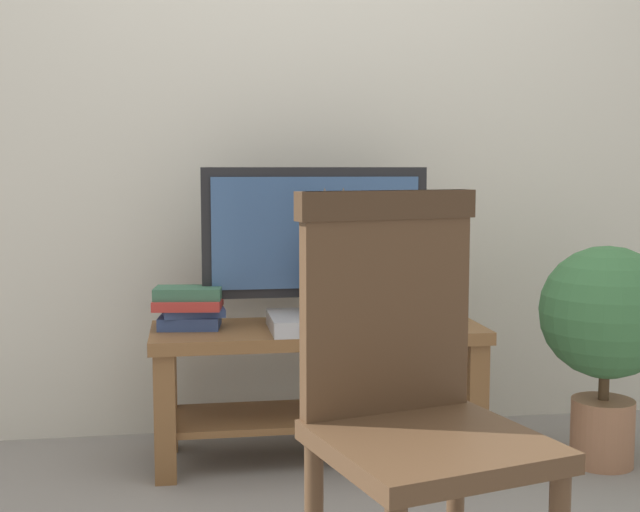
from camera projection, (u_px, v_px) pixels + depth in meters
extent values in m
cube|color=beige|center=(307.00, 72.00, 3.28)|extent=(7.00, 0.12, 2.80)
cube|color=brown|center=(318.00, 333.00, 2.96)|extent=(1.16, 0.42, 0.04)
cube|color=brown|center=(165.00, 418.00, 2.75)|extent=(0.07, 0.07, 0.43)
cube|color=brown|center=(476.00, 404.00, 2.91)|extent=(0.07, 0.07, 0.43)
cube|color=brown|center=(167.00, 393.00, 3.06)|extent=(0.07, 0.07, 0.43)
cube|color=brown|center=(448.00, 381.00, 3.22)|extent=(0.07, 0.07, 0.43)
cube|color=brown|center=(318.00, 415.00, 2.99)|extent=(1.06, 0.34, 0.02)
cube|color=black|center=(315.00, 319.00, 3.02)|extent=(0.33, 0.20, 0.03)
cube|color=black|center=(315.00, 305.00, 3.01)|extent=(0.06, 0.04, 0.07)
cube|color=black|center=(315.00, 232.00, 2.99)|extent=(0.80, 0.05, 0.46)
cube|color=#385684|center=(316.00, 233.00, 2.96)|extent=(0.73, 0.01, 0.39)
sphere|color=#2672F2|center=(421.00, 290.00, 3.04)|extent=(0.01, 0.01, 0.01)
cube|color=#ADADB2|center=(332.00, 322.00, 2.90)|extent=(0.43, 0.30, 0.05)
cube|color=black|center=(339.00, 330.00, 2.75)|extent=(0.26, 0.01, 0.03)
ellipsoid|color=#514C47|center=(332.00, 279.00, 2.89)|extent=(0.20, 0.25, 0.24)
ellipsoid|color=#514C47|center=(333.00, 258.00, 2.85)|extent=(0.17, 0.16, 0.22)
sphere|color=#514C47|center=(334.00, 219.00, 2.82)|extent=(0.12, 0.12, 0.12)
cone|color=#514C47|center=(325.00, 197.00, 2.81)|extent=(0.05, 0.05, 0.06)
cone|color=#514C47|center=(343.00, 197.00, 2.82)|extent=(0.05, 0.05, 0.06)
sphere|color=#B2C64C|center=(330.00, 218.00, 2.77)|extent=(0.02, 0.02, 0.02)
sphere|color=#B2C64C|center=(344.00, 218.00, 2.77)|extent=(0.02, 0.02, 0.02)
cylinder|color=#514C47|center=(353.00, 311.00, 2.82)|extent=(0.08, 0.21, 0.04)
cube|color=#513823|center=(431.00, 445.00, 1.64)|extent=(0.50, 0.50, 0.04)
cube|color=#513823|center=(387.00, 302.00, 1.78)|extent=(0.38, 0.13, 0.47)
cube|color=#412C1C|center=(388.00, 205.00, 1.76)|extent=(0.40, 0.15, 0.06)
cube|color=#33477A|center=(190.00, 321.00, 2.93)|extent=(0.22, 0.19, 0.04)
cube|color=#33477A|center=(194.00, 312.00, 2.92)|extent=(0.22, 0.14, 0.03)
cube|color=#B2332D|center=(188.00, 303.00, 2.91)|extent=(0.25, 0.20, 0.03)
cube|color=#38664C|center=(188.00, 293.00, 2.90)|extent=(0.24, 0.16, 0.04)
cylinder|color=#9E6B4C|center=(602.00, 432.00, 2.92)|extent=(0.22, 0.22, 0.23)
cylinder|color=#332319|center=(603.00, 402.00, 2.91)|extent=(0.20, 0.20, 0.02)
cylinder|color=#4C3823|center=(604.00, 382.00, 2.91)|extent=(0.04, 0.04, 0.12)
sphere|color=#386B3D|center=(607.00, 312.00, 2.88)|extent=(0.46, 0.46, 0.46)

